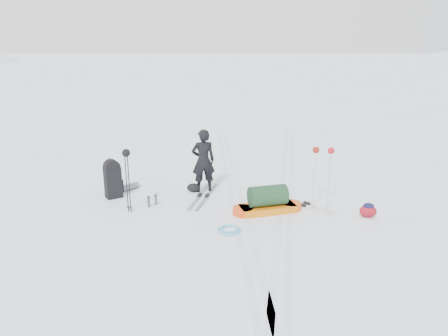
{
  "coord_description": "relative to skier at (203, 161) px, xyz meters",
  "views": [
    {
      "loc": [
        -0.2,
        -9.72,
        3.92
      ],
      "look_at": [
        -0.35,
        0.1,
        0.95
      ],
      "focal_mm": 35.0,
      "sensor_mm": 36.0,
      "label": 1
    }
  ],
  "objects": [
    {
      "name": "skier",
      "position": [
        0.0,
        0.0,
        0.0
      ],
      "size": [
        0.68,
        0.53,
        1.67
      ],
      "primitive_type": "imported",
      "rotation": [
        0.0,
        0.0,
        3.37
      ],
      "color": "black",
      "rests_on": "ground"
    },
    {
      "name": "touring_skis_grey",
      "position": [
        0.02,
        -0.42,
        -0.82
      ],
      "size": [
        0.69,
        1.97,
        0.07
      ],
      "rotation": [
        0.0,
        0.0,
        1.36
      ],
      "color": "#93959B",
      "rests_on": "ground"
    },
    {
      "name": "rope_coil",
      "position": [
        0.69,
        -2.44,
        -0.8
      ],
      "size": [
        0.59,
        0.59,
        0.06
      ],
      "rotation": [
        0.0,
        0.0,
        0.17
      ],
      "color": "#5BABDD",
      "rests_on": "ground"
    },
    {
      "name": "ground",
      "position": [
        0.9,
        -1.12,
        -0.83
      ],
      "size": [
        200.0,
        200.0,
        0.0
      ],
      "primitive_type": "plane",
      "color": "white",
      "rests_on": "ground"
    },
    {
      "name": "small_daypack",
      "position": [
        3.81,
        -1.65,
        -0.67
      ],
      "size": [
        0.43,
        0.35,
        0.33
      ],
      "rotation": [
        0.0,
        0.0,
        -0.17
      ],
      "color": "maroon",
      "rests_on": "ground"
    },
    {
      "name": "ski_poles_silver",
      "position": [
        2.81,
        -1.27,
        0.45
      ],
      "size": [
        0.48,
        0.21,
        1.53
      ],
      "rotation": [
        0.0,
        0.0,
        0.0
      ],
      "color": "silver",
      "rests_on": "ground"
    },
    {
      "name": "ski_poles_black",
      "position": [
        -1.64,
        -1.42,
        0.4
      ],
      "size": [
        0.2,
        0.19,
        1.51
      ],
      "rotation": [
        0.0,
        0.0,
        0.26
      ],
      "color": "black",
      "rests_on": "ground"
    },
    {
      "name": "touring_skis_white",
      "position": [
        2.5,
        -0.99,
        -0.82
      ],
      "size": [
        1.42,
        1.48,
        0.07
      ],
      "rotation": [
        0.0,
        0.0,
        -0.81
      ],
      "color": "silver",
      "rests_on": "ground"
    },
    {
      "name": "pulk_sled",
      "position": [
        1.57,
        -1.39,
        -0.59
      ],
      "size": [
        1.74,
        0.92,
        0.64
      ],
      "rotation": [
        0.0,
        0.0,
        0.28
      ],
      "color": "orange",
      "rests_on": "ground"
    },
    {
      "name": "ski_tracks",
      "position": [
        1.51,
        -0.25,
        -0.83
      ],
      "size": [
        3.38,
        17.97,
        0.01
      ],
      "color": "silver",
      "rests_on": "ground"
    },
    {
      "name": "thermos_pair",
      "position": [
        -1.18,
        -1.06,
        -0.7
      ],
      "size": [
        0.21,
        0.22,
        0.28
      ],
      "rotation": [
        0.0,
        0.0,
        0.03
      ],
      "color": "#515458",
      "rests_on": "ground"
    },
    {
      "name": "expedition_rucksack",
      "position": [
        -2.22,
        -0.42,
        -0.38
      ],
      "size": [
        0.74,
        1.06,
        0.99
      ],
      "rotation": [
        0.0,
        0.0,
        0.58
      ],
      "color": "black",
      "rests_on": "ground"
    },
    {
      "name": "stuff_sack",
      "position": [
        -0.26,
        -0.04,
        -0.72
      ],
      "size": [
        0.4,
        0.33,
        0.22
      ],
      "rotation": [
        0.0,
        0.0,
        -0.18
      ],
      "color": "black",
      "rests_on": "ground"
    }
  ]
}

